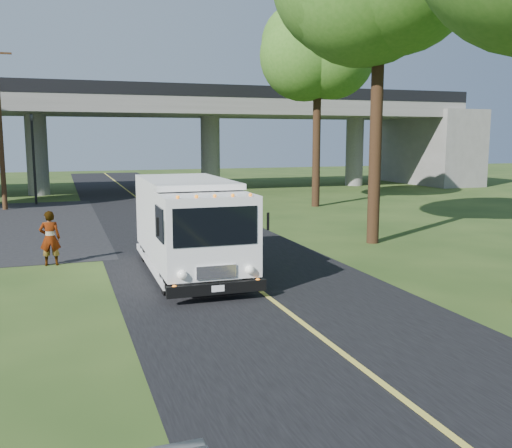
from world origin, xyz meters
name	(u,v)px	position (x,y,z in m)	size (l,w,h in m)	color
ground	(330,345)	(0.00, 0.00, 0.00)	(120.00, 120.00, 0.00)	#253D15
road	(203,248)	(0.00, 10.00, 0.01)	(7.00, 90.00, 0.02)	black
lane_line	(203,248)	(0.00, 10.00, 0.03)	(0.12, 90.00, 0.01)	gold
overpass	(127,127)	(0.00, 32.00, 4.56)	(54.00, 10.00, 7.30)	slate
traffic_signal	(33,149)	(-6.00, 26.00, 3.20)	(0.18, 0.22, 5.20)	black
utility_pole	(0,123)	(-7.50, 24.00, 4.59)	(1.60, 0.26, 9.00)	#472D19
tree_right_far	(323,55)	(9.21, 19.84, 8.30)	(5.77, 5.67, 10.99)	#382314
step_van	(190,223)	(-1.24, 6.45, 1.46)	(2.45, 6.43, 2.68)	white
pedestrian	(50,238)	(-5.02, 8.91, 0.84)	(0.61, 0.40, 1.68)	gray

